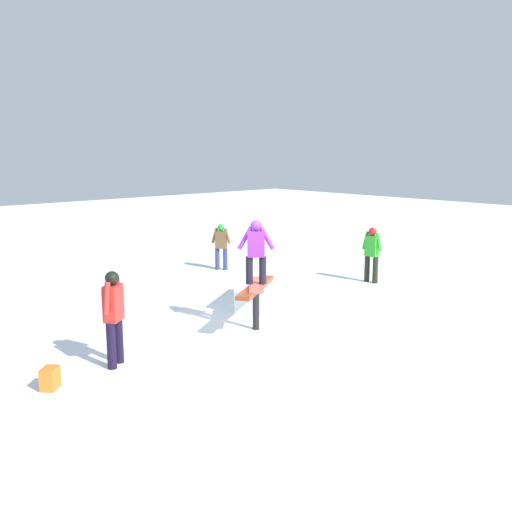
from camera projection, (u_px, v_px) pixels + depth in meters
ground_plane at (256, 329)px, 11.64m from camera, size 60.00×60.00×0.00m
rail_feature at (256, 293)px, 11.50m from camera, size 1.77×1.25×0.92m
snow_kicker_ramp at (276, 290)px, 13.25m from camera, size 2.32×2.22×0.80m
main_rider_on_rail at (256, 253)px, 11.35m from camera, size 1.14×1.21×1.32m
bystander_green at (372, 252)px, 15.61m from camera, size 0.22×0.64×1.53m
bystander_brown at (221, 244)px, 17.27m from camera, size 0.41×0.56×1.40m
bystander_red at (114, 313)px, 9.52m from camera, size 0.59×0.47×1.64m
backpack_on_snow at (50, 378)px, 8.71m from camera, size 0.37×0.37×0.34m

